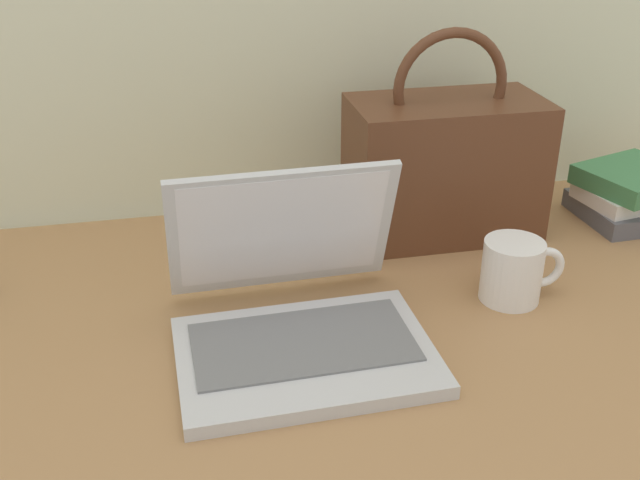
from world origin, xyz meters
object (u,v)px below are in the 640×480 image
Objects in this scene: coffee_mug at (515,271)px; handbag at (444,165)px; laptop at (297,310)px; book_stack at (631,194)px.

coffee_mug is 0.36× the size of handbag.
laptop is at bearing -137.48° from handbag.
laptop is 2.63× the size of coffee_mug.
coffee_mug is 0.37m from book_stack.
laptop is 0.66m from book_stack.
coffee_mug is at bearing -84.28° from handbag.
coffee_mug is 0.24m from handbag.
book_stack is at bearing 21.47° from laptop.
laptop is 0.31m from coffee_mug.
handbag is 1.70× the size of book_stack.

